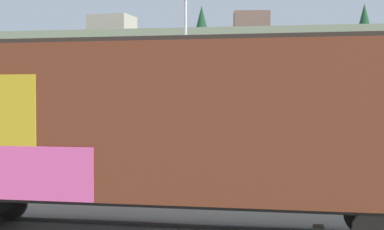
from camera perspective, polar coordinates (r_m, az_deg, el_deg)
freight_car at (r=11.50m, az=-2.46°, el=-0.92°), size 15.08×3.29×4.41m
flagpole at (r=21.31m, az=-0.71°, el=7.65°), size 0.38×1.57×8.10m
hillside at (r=83.57m, az=6.66°, el=3.92°), size 158.58×37.11×16.83m
parked_car_red at (r=17.70m, az=-7.25°, el=-5.25°), size 4.86×2.27×1.74m
parked_car_green at (r=17.36m, az=11.96°, el=-5.42°), size 4.03×2.04×1.74m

